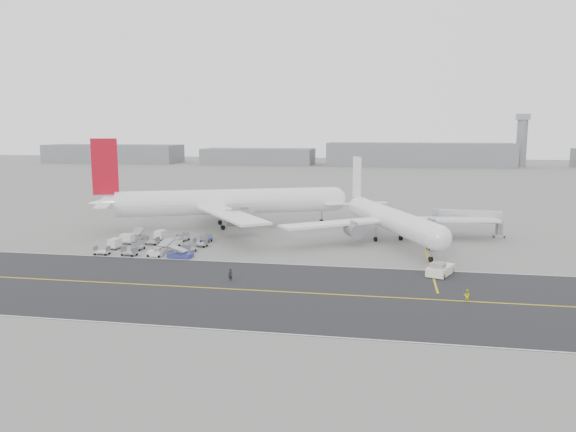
% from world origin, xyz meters
% --- Properties ---
extents(ground, '(700.00, 700.00, 0.00)m').
position_xyz_m(ground, '(0.00, 0.00, 0.00)').
color(ground, gray).
rests_on(ground, ground).
extents(taxiway, '(220.00, 59.00, 0.03)m').
position_xyz_m(taxiway, '(5.02, -17.98, 0.01)').
color(taxiway, '#2C2C2E').
rests_on(taxiway, ground).
extents(horizon_buildings, '(520.00, 28.00, 28.00)m').
position_xyz_m(horizon_buildings, '(30.00, 260.00, 0.00)').
color(horizon_buildings, gray).
rests_on(horizon_buildings, ground).
extents(control_tower, '(7.00, 7.00, 31.25)m').
position_xyz_m(control_tower, '(100.00, 265.00, 16.25)').
color(control_tower, gray).
rests_on(control_tower, ground).
extents(airliner_a, '(55.75, 54.61, 20.24)m').
position_xyz_m(airliner_a, '(-14.11, 30.26, 5.83)').
color(airliner_a, white).
rests_on(airliner_a, ground).
extents(airliner_b, '(42.77, 43.69, 15.89)m').
position_xyz_m(airliner_b, '(23.20, 20.64, 4.59)').
color(airliner_b, white).
rests_on(airliner_b, ground).
extents(pushback_tug, '(4.78, 7.50, 2.16)m').
position_xyz_m(pushback_tug, '(31.08, -4.92, 0.89)').
color(pushback_tug, white).
rests_on(pushback_tug, ground).
extents(jet_bridge, '(14.80, 3.84, 5.55)m').
position_xyz_m(jet_bridge, '(39.50, 29.45, 3.87)').
color(jet_bridge, gray).
rests_on(jet_bridge, ground).
extents(gse_cluster, '(24.59, 23.84, 2.06)m').
position_xyz_m(gse_cluster, '(-19.74, 6.26, 0.00)').
color(gse_cluster, '#97979C').
rests_on(gse_cluster, ground).
extents(stray_dolly, '(2.05, 2.85, 1.60)m').
position_xyz_m(stray_dolly, '(31.24, 14.15, 0.00)').
color(stray_dolly, silver).
rests_on(stray_dolly, ground).
extents(ground_crew_a, '(0.80, 0.65, 1.91)m').
position_xyz_m(ground_crew_a, '(0.40, -14.02, 0.96)').
color(ground_crew_a, black).
rests_on(ground_crew_a, ground).
extents(ground_crew_b, '(0.96, 0.84, 1.66)m').
position_xyz_m(ground_crew_b, '(33.37, -18.14, 0.83)').
color(ground_crew_b, yellow).
rests_on(ground_crew_b, ground).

